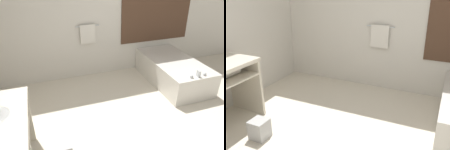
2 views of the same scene
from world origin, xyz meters
The scene contains 3 objects.
ground_plane centered at (0.00, 0.00, 0.00)m, with size 16.00×16.00×0.00m, color beige.
wall_back_with_blinds centered at (0.05, 2.23, 1.34)m, with size 7.40×0.13×2.70m.
bathtub centered at (1.31, 1.32, 0.28)m, with size 0.92×1.74×0.62m.
Camera 1 is at (-1.27, -2.19, 2.37)m, focal length 35.00 mm.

